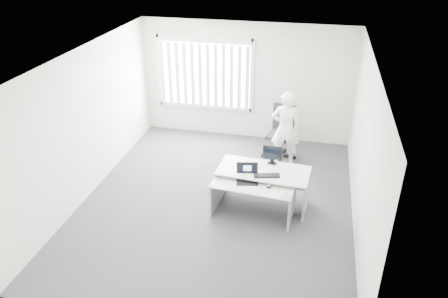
% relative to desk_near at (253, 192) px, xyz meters
% --- Properties ---
extents(ground, '(6.00, 6.00, 0.00)m').
position_rel_desk_near_xyz_m(ground, '(-0.72, 0.25, -0.47)').
color(ground, '#403F45').
rests_on(ground, ground).
extents(wall_back, '(5.00, 0.02, 2.80)m').
position_rel_desk_near_xyz_m(wall_back, '(-0.72, 3.25, 0.93)').
color(wall_back, beige).
rests_on(wall_back, ground).
extents(wall_front, '(5.00, 0.02, 2.80)m').
position_rel_desk_near_xyz_m(wall_front, '(-0.72, -2.75, 0.93)').
color(wall_front, beige).
rests_on(wall_front, ground).
extents(wall_left, '(0.02, 6.00, 2.80)m').
position_rel_desk_near_xyz_m(wall_left, '(-3.22, 0.25, 0.93)').
color(wall_left, beige).
rests_on(wall_left, ground).
extents(wall_right, '(0.02, 6.00, 2.80)m').
position_rel_desk_near_xyz_m(wall_right, '(1.78, 0.25, 0.93)').
color(wall_right, beige).
rests_on(wall_right, ground).
extents(ceiling, '(5.00, 6.00, 0.02)m').
position_rel_desk_near_xyz_m(ceiling, '(-0.72, 0.25, 2.33)').
color(ceiling, white).
rests_on(ceiling, wall_back).
extents(window, '(2.32, 0.06, 1.76)m').
position_rel_desk_near_xyz_m(window, '(-1.72, 3.21, 1.08)').
color(window, silver).
rests_on(window, wall_back).
extents(blinds, '(2.20, 0.10, 1.50)m').
position_rel_desk_near_xyz_m(blinds, '(-1.72, 3.15, 1.05)').
color(blinds, white).
rests_on(blinds, wall_back).
extents(desk_near, '(1.50, 0.80, 0.66)m').
position_rel_desk_near_xyz_m(desk_near, '(0.00, 0.00, 0.00)').
color(desk_near, silver).
rests_on(desk_near, ground).
extents(desk_far, '(1.70, 0.89, 0.75)m').
position_rel_desk_near_xyz_m(desk_far, '(0.12, 0.35, 0.07)').
color(desk_far, silver).
rests_on(desk_far, ground).
extents(office_chair, '(0.80, 0.80, 1.18)m').
position_rel_desk_near_xyz_m(office_chair, '(0.23, 2.41, -0.11)').
color(office_chair, black).
rests_on(office_chair, ground).
extents(person, '(0.63, 0.42, 1.69)m').
position_rel_desk_near_xyz_m(person, '(0.36, 2.01, 0.37)').
color(person, silver).
rests_on(person, ground).
extents(laptop, '(0.44, 0.40, 0.30)m').
position_rel_desk_near_xyz_m(laptop, '(-0.12, 0.02, 0.33)').
color(laptop, black).
rests_on(laptop, desk_near).
extents(paper_sheet, '(0.34, 0.26, 0.00)m').
position_rel_desk_near_xyz_m(paper_sheet, '(0.29, -0.07, 0.18)').
color(paper_sheet, silver).
rests_on(paper_sheet, desk_near).
extents(mouse, '(0.08, 0.12, 0.05)m').
position_rel_desk_near_xyz_m(mouse, '(0.29, -0.05, 0.21)').
color(mouse, silver).
rests_on(mouse, paper_sheet).
extents(booklet, '(0.23, 0.25, 0.01)m').
position_rel_desk_near_xyz_m(booklet, '(0.59, -0.31, 0.19)').
color(booklet, white).
rests_on(booklet, desk_near).
extents(keyboard, '(0.48, 0.26, 0.02)m').
position_rel_desk_near_xyz_m(keyboard, '(0.21, 0.14, 0.29)').
color(keyboard, black).
rests_on(keyboard, desk_far).
extents(monitor, '(0.36, 0.12, 0.36)m').
position_rel_desk_near_xyz_m(monitor, '(0.24, 0.62, 0.46)').
color(monitor, black).
rests_on(monitor, desk_far).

